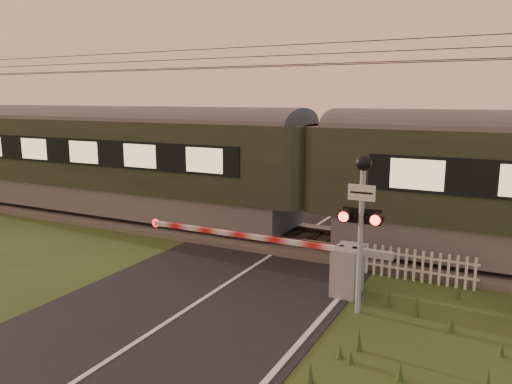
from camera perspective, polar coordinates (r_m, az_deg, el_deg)
The scene contains 8 objects.
ground at distance 10.82m, azimuth -9.65°, elevation -14.26°, with size 160.00×160.00×0.00m, color #2A3A16.
road at distance 10.64m, azimuth -10.35°, elevation -14.67°, with size 6.00×140.00×0.03m.
track_bed at distance 16.13m, azimuth 4.28°, elevation -5.40°, with size 140.00×3.40×0.39m.
overhead_wires at distance 15.54m, azimuth 4.58°, elevation 15.07°, with size 120.00×0.62×0.62m.
train at distance 15.39m, azimuth 7.03°, elevation 2.05°, with size 41.98×2.89×3.91m.
boom_gate at distance 12.04m, azimuth 9.07°, elevation -8.31°, with size 6.74×0.89×1.18m.
crossing_signal at distance 10.53m, azimuth 11.99°, elevation -1.57°, with size 0.87×0.36×3.41m.
picket_fence at distance 13.23m, azimuth 17.21°, elevation -7.95°, with size 3.21×0.07×0.82m.
Camera 1 is at (5.96, -7.80, 4.55)m, focal length 35.00 mm.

